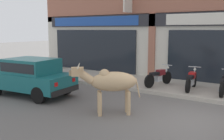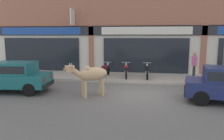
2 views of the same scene
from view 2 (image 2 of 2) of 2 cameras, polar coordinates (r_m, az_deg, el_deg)
The scene contains 9 objects.
ground_plane at distance 10.40m, azimuth 8.30°, elevation -6.24°, with size 90.00×90.00×0.00m, color #605E5B.
sidewalk at distance 14.02m, azimuth 8.49°, elevation -1.99°, with size 19.00×3.07×0.15m, color #A8A093.
shop_building at distance 15.73m, azimuth 8.96°, elevation 16.96°, with size 23.00×1.40×10.25m.
cow at distance 9.75m, azimuth -5.54°, elevation -1.14°, with size 1.77×1.57×1.61m.
car_1 at distance 11.56m, azimuth -24.43°, elevation -1.28°, with size 3.71×1.89×1.46m.
motorcycle_0 at distance 13.75m, azimuth -2.19°, elevation -0.17°, with size 0.67×1.79×0.88m.
motorcycle_1 at distance 13.61m, azimuth 3.70°, elevation -0.28°, with size 0.52×1.81×0.88m.
motorcycle_2 at distance 13.54m, azimuth 9.16°, elevation -0.42°, with size 0.52×1.81×0.88m.
pedestrian at distance 13.77m, azimuth 20.71°, elevation 1.78°, with size 0.32×0.45×1.60m.
Camera 2 is at (0.06, -10.04, 2.70)m, focal length 35.00 mm.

